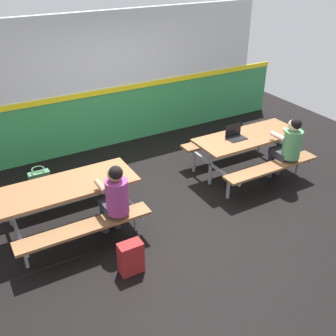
{
  "coord_description": "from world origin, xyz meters",
  "views": [
    {
      "loc": [
        -2.7,
        -4.67,
        3.63
      ],
      "look_at": [
        0.0,
        0.07,
        0.55
      ],
      "focal_mm": 42.74,
      "sensor_mm": 36.0,
      "label": 1
    }
  ],
  "objects_px": {
    "student_nearer": "(115,197)",
    "student_further": "(288,145)",
    "tote_bag_bright": "(40,181)",
    "picnic_table_left": "(69,195)",
    "backpack_dark": "(131,258)",
    "laptop_dark": "(235,136)",
    "picnic_table_right": "(248,144)"
  },
  "relations": [
    {
      "from": "picnic_table_right",
      "to": "student_nearer",
      "type": "distance_m",
      "value": 2.79
    },
    {
      "from": "backpack_dark",
      "to": "tote_bag_bright",
      "type": "height_order",
      "value": "backpack_dark"
    },
    {
      "from": "picnic_table_right",
      "to": "student_nearer",
      "type": "xyz_separation_m",
      "value": [
        -2.73,
        -0.57,
        0.13
      ]
    },
    {
      "from": "tote_bag_bright",
      "to": "student_nearer",
      "type": "bearing_deg",
      "value": -70.86
    },
    {
      "from": "laptop_dark",
      "to": "tote_bag_bright",
      "type": "xyz_separation_m",
      "value": [
        -3.09,
        1.17,
        -0.59
      ]
    },
    {
      "from": "student_nearer",
      "to": "student_further",
      "type": "bearing_deg",
      "value": 0.27
    },
    {
      "from": "student_further",
      "to": "backpack_dark",
      "type": "distance_m",
      "value": 3.33
    },
    {
      "from": "picnic_table_left",
      "to": "tote_bag_bright",
      "type": "distance_m",
      "value": 1.29
    },
    {
      "from": "picnic_table_left",
      "to": "student_further",
      "type": "height_order",
      "value": "student_further"
    },
    {
      "from": "picnic_table_right",
      "to": "backpack_dark",
      "type": "bearing_deg",
      "value": -156.45
    },
    {
      "from": "student_nearer",
      "to": "backpack_dark",
      "type": "xyz_separation_m",
      "value": [
        -0.11,
        -0.66,
        -0.49
      ]
    },
    {
      "from": "picnic_table_right",
      "to": "tote_bag_bright",
      "type": "height_order",
      "value": "picnic_table_right"
    },
    {
      "from": "student_nearer",
      "to": "laptop_dark",
      "type": "distance_m",
      "value": 2.54
    },
    {
      "from": "laptop_dark",
      "to": "student_nearer",
      "type": "bearing_deg",
      "value": -166.15
    },
    {
      "from": "student_nearer",
      "to": "student_further",
      "type": "relative_size",
      "value": 1.0
    },
    {
      "from": "student_further",
      "to": "laptop_dark",
      "type": "relative_size",
      "value": 3.77
    },
    {
      "from": "tote_bag_bright",
      "to": "picnic_table_left",
      "type": "bearing_deg",
      "value": -83.14
    },
    {
      "from": "tote_bag_bright",
      "to": "laptop_dark",
      "type": "bearing_deg",
      "value": -20.83
    },
    {
      "from": "laptop_dark",
      "to": "backpack_dark",
      "type": "height_order",
      "value": "laptop_dark"
    },
    {
      "from": "picnic_table_left",
      "to": "student_nearer",
      "type": "relative_size",
      "value": 1.57
    },
    {
      "from": "student_nearer",
      "to": "student_further",
      "type": "height_order",
      "value": "same"
    },
    {
      "from": "picnic_table_left",
      "to": "laptop_dark",
      "type": "xyz_separation_m",
      "value": [
        2.94,
        0.05,
        0.21
      ]
    },
    {
      "from": "picnic_table_right",
      "to": "tote_bag_bright",
      "type": "bearing_deg",
      "value": 160.1
    },
    {
      "from": "picnic_table_left",
      "to": "laptop_dark",
      "type": "height_order",
      "value": "laptop_dark"
    },
    {
      "from": "backpack_dark",
      "to": "student_nearer",
      "type": "bearing_deg",
      "value": 80.78
    },
    {
      "from": "laptop_dark",
      "to": "student_further",
      "type": "bearing_deg",
      "value": -42.5
    },
    {
      "from": "student_further",
      "to": "backpack_dark",
      "type": "relative_size",
      "value": 2.74
    },
    {
      "from": "student_nearer",
      "to": "student_further",
      "type": "xyz_separation_m",
      "value": [
        3.11,
        0.01,
        0.0
      ]
    },
    {
      "from": "student_further",
      "to": "backpack_dark",
      "type": "bearing_deg",
      "value": -168.1
    },
    {
      "from": "student_further",
      "to": "laptop_dark",
      "type": "bearing_deg",
      "value": 137.5
    },
    {
      "from": "laptop_dark",
      "to": "backpack_dark",
      "type": "distance_m",
      "value": 2.93
    },
    {
      "from": "picnic_table_right",
      "to": "student_nearer",
      "type": "height_order",
      "value": "student_nearer"
    }
  ]
}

